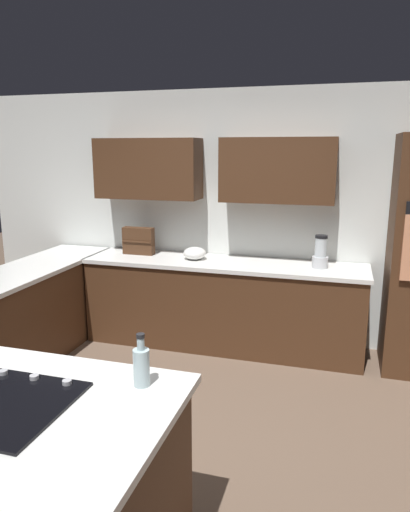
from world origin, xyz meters
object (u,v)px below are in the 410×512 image
blender (320,254)px  mixing_bowl (195,253)px  spice_rack (139,241)px  second_bottle (141,365)px

blender → mixing_bowl: 1.25m
blender → spice_rack: size_ratio=0.93×
second_bottle → mixing_bowl: bearing=-77.9°
spice_rack → second_bottle: bearing=114.5°
mixing_bowl → blender: bearing=180.0°
blender → second_bottle: 2.66m
blender → spice_rack: (1.90, -0.06, 0.01)m
blender → spice_rack: bearing=-1.9°
blender → mixing_bowl: blender is taller
spice_rack → blender: bearing=178.1°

